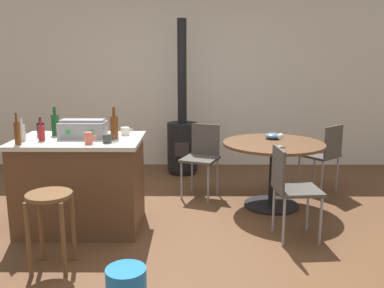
{
  "coord_description": "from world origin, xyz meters",
  "views": [
    {
      "loc": [
        0.15,
        -3.84,
        1.68
      ],
      "look_at": [
        0.12,
        0.58,
        0.76
      ],
      "focal_mm": 38.94,
      "sensor_mm": 36.0,
      "label": 1
    }
  ],
  "objects_px": {
    "dining_table": "(273,157)",
    "bottle_1": "(41,129)",
    "folding_chair_near": "(324,152)",
    "wood_stove": "(182,137)",
    "folding_chair_far": "(202,154)",
    "serving_bowl": "(273,136)",
    "cup_2": "(89,138)",
    "wooden_stool": "(50,212)",
    "bottle_3": "(22,132)",
    "bottle_2": "(17,133)",
    "kitchen_island": "(81,183)",
    "wine_glass": "(280,137)",
    "folding_chair_left": "(290,185)",
    "plastic_bucket": "(126,282)",
    "bottle_4": "(55,124)",
    "cup_0": "(107,139)",
    "toolbox": "(83,129)",
    "bottle_0": "(114,127)",
    "cup_1": "(125,131)",
    "bottle_5": "(41,133)"
  },
  "relations": [
    {
      "from": "folding_chair_near",
      "to": "toolbox",
      "type": "relative_size",
      "value": 1.97
    },
    {
      "from": "bottle_4",
      "to": "wine_glass",
      "type": "height_order",
      "value": "bottle_4"
    },
    {
      "from": "cup_2",
      "to": "wine_glass",
      "type": "bearing_deg",
      "value": 18.79
    },
    {
      "from": "kitchen_island",
      "to": "wooden_stool",
      "type": "relative_size",
      "value": 1.91
    },
    {
      "from": "dining_table",
      "to": "bottle_5",
      "type": "relative_size",
      "value": 5.66
    },
    {
      "from": "toolbox",
      "to": "cup_2",
      "type": "xyz_separation_m",
      "value": [
        0.13,
        -0.3,
        -0.03
      ]
    },
    {
      "from": "bottle_2",
      "to": "cup_1",
      "type": "xyz_separation_m",
      "value": [
        0.89,
        0.48,
        -0.07
      ]
    },
    {
      "from": "folding_chair_left",
      "to": "serving_bowl",
      "type": "distance_m",
      "value": 1.12
    },
    {
      "from": "serving_bowl",
      "to": "cup_2",
      "type": "bearing_deg",
      "value": -150.34
    },
    {
      "from": "folding_chair_left",
      "to": "plastic_bucket",
      "type": "relative_size",
      "value": 3.0
    },
    {
      "from": "folding_chair_far",
      "to": "bottle_1",
      "type": "xyz_separation_m",
      "value": [
        -1.62,
        -0.89,
        0.46
      ]
    },
    {
      "from": "folding_chair_far",
      "to": "bottle_1",
      "type": "height_order",
      "value": "bottle_1"
    },
    {
      "from": "bottle_3",
      "to": "serving_bowl",
      "type": "xyz_separation_m",
      "value": [
        2.55,
        0.91,
        -0.2
      ]
    },
    {
      "from": "dining_table",
      "to": "plastic_bucket",
      "type": "bearing_deg",
      "value": -126.41
    },
    {
      "from": "toolbox",
      "to": "folding_chair_near",
      "type": "bearing_deg",
      "value": 21.68
    },
    {
      "from": "folding_chair_far",
      "to": "serving_bowl",
      "type": "height_order",
      "value": "folding_chair_far"
    },
    {
      "from": "cup_0",
      "to": "wooden_stool",
      "type": "bearing_deg",
      "value": -117.58
    },
    {
      "from": "folding_chair_near",
      "to": "serving_bowl",
      "type": "relative_size",
      "value": 4.8
    },
    {
      "from": "folding_chair_near",
      "to": "wood_stove",
      "type": "bearing_deg",
      "value": 154.43
    },
    {
      "from": "bottle_1",
      "to": "cup_2",
      "type": "relative_size",
      "value": 1.77
    },
    {
      "from": "kitchen_island",
      "to": "bottle_0",
      "type": "relative_size",
      "value": 3.91
    },
    {
      "from": "dining_table",
      "to": "wood_stove",
      "type": "relative_size",
      "value": 0.51
    },
    {
      "from": "dining_table",
      "to": "bottle_3",
      "type": "relative_size",
      "value": 5.42
    },
    {
      "from": "serving_bowl",
      "to": "toolbox",
      "type": "bearing_deg",
      "value": -159.04
    },
    {
      "from": "dining_table",
      "to": "bottle_1",
      "type": "bearing_deg",
      "value": -168.29
    },
    {
      "from": "folding_chair_far",
      "to": "serving_bowl",
      "type": "distance_m",
      "value": 0.88
    },
    {
      "from": "cup_1",
      "to": "plastic_bucket",
      "type": "height_order",
      "value": "cup_1"
    },
    {
      "from": "wooden_stool",
      "to": "wine_glass",
      "type": "height_order",
      "value": "wine_glass"
    },
    {
      "from": "folding_chair_near",
      "to": "bottle_1",
      "type": "bearing_deg",
      "value": -161.98
    },
    {
      "from": "wood_stove",
      "to": "serving_bowl",
      "type": "distance_m",
      "value": 1.62
    },
    {
      "from": "wine_glass",
      "to": "wood_stove",
      "type": "bearing_deg",
      "value": 124.23
    },
    {
      "from": "wood_stove",
      "to": "cup_1",
      "type": "xyz_separation_m",
      "value": [
        -0.52,
        -1.8,
        0.4
      ]
    },
    {
      "from": "kitchen_island",
      "to": "cup_2",
      "type": "xyz_separation_m",
      "value": [
        0.17,
        -0.26,
        0.51
      ]
    },
    {
      "from": "toolbox",
      "to": "bottle_4",
      "type": "height_order",
      "value": "bottle_4"
    },
    {
      "from": "bottle_2",
      "to": "cup_2",
      "type": "relative_size",
      "value": 2.67
    },
    {
      "from": "bottle_4",
      "to": "cup_2",
      "type": "distance_m",
      "value": 0.63
    },
    {
      "from": "cup_0",
      "to": "wine_glass",
      "type": "relative_size",
      "value": 0.82
    },
    {
      "from": "wood_stove",
      "to": "cup_0",
      "type": "height_order",
      "value": "wood_stove"
    },
    {
      "from": "folding_chair_near",
      "to": "bottle_0",
      "type": "distance_m",
      "value": 2.7
    },
    {
      "from": "bottle_1",
      "to": "bottle_2",
      "type": "distance_m",
      "value": 0.4
    },
    {
      "from": "bottle_2",
      "to": "bottle_3",
      "type": "height_order",
      "value": "bottle_2"
    },
    {
      "from": "wooden_stool",
      "to": "cup_2",
      "type": "relative_size",
      "value": 5.84
    },
    {
      "from": "bottle_2",
      "to": "cup_1",
      "type": "bearing_deg",
      "value": 28.28
    },
    {
      "from": "kitchen_island",
      "to": "wood_stove",
      "type": "bearing_deg",
      "value": 64.33
    },
    {
      "from": "wooden_stool",
      "to": "folding_chair_near",
      "type": "xyz_separation_m",
      "value": [
        2.77,
        1.98,
        0.03
      ]
    },
    {
      "from": "kitchen_island",
      "to": "wood_stove",
      "type": "height_order",
      "value": "wood_stove"
    },
    {
      "from": "wooden_stool",
      "to": "folding_chair_near",
      "type": "bearing_deg",
      "value": 35.56
    },
    {
      "from": "folding_chair_near",
      "to": "wood_stove",
      "type": "xyz_separation_m",
      "value": [
        -1.8,
        0.86,
        0.03
      ]
    },
    {
      "from": "dining_table",
      "to": "folding_chair_far",
      "type": "relative_size",
      "value": 1.29
    },
    {
      "from": "kitchen_island",
      "to": "wine_glass",
      "type": "height_order",
      "value": "kitchen_island"
    }
  ]
}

